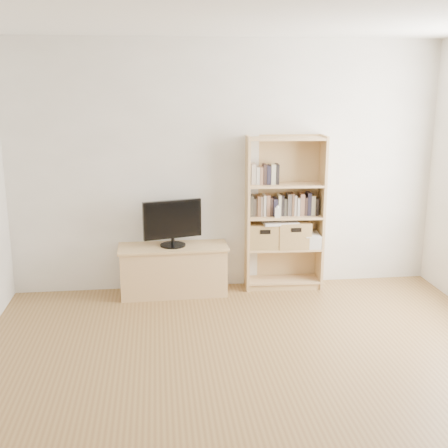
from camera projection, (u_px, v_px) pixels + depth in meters
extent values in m
cube|color=brown|center=(272.00, 413.00, 3.78)|extent=(4.50, 5.00, 0.01)
cube|color=beige|center=(227.00, 167.00, 5.87)|extent=(4.50, 0.02, 2.60)
cube|color=white|center=(282.00, 2.00, 3.14)|extent=(4.50, 5.00, 0.01)
cube|color=tan|center=(174.00, 271.00, 5.86)|extent=(1.09, 0.43, 0.50)
cube|color=tan|center=(285.00, 214.00, 5.92)|extent=(0.83, 0.33, 1.64)
cube|color=black|center=(172.00, 224.00, 5.74)|extent=(0.60, 0.20, 0.48)
cube|color=#3A372F|center=(284.00, 204.00, 5.91)|extent=(0.84, 0.17, 0.22)
cube|color=#3A372F|center=(268.00, 174.00, 5.82)|extent=(0.41, 0.15, 0.21)
cube|color=white|center=(278.00, 213.00, 5.81)|extent=(0.06, 0.04, 0.10)
cube|color=olive|center=(264.00, 235.00, 5.95)|extent=(0.34, 0.29, 0.26)
cube|color=olive|center=(293.00, 234.00, 5.97)|extent=(0.35, 0.29, 0.28)
cube|color=white|center=(280.00, 222.00, 5.92)|extent=(0.37, 0.27, 0.03)
cube|color=#BCB8AE|center=(310.00, 240.00, 6.01)|extent=(0.21, 0.29, 0.13)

